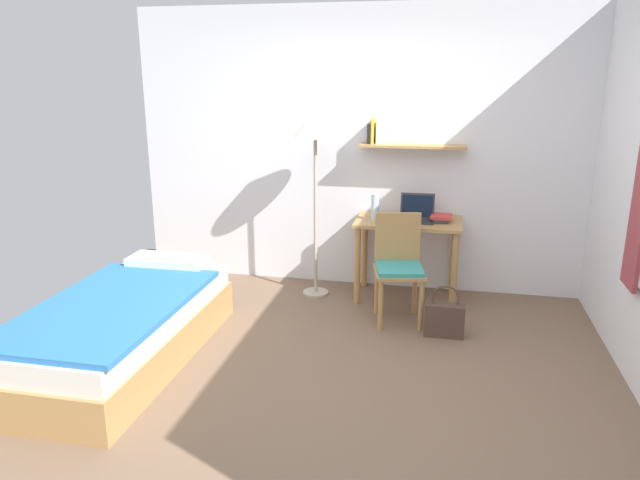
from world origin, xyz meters
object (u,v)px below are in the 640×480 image
(desk, at_px, (408,236))
(laptop, at_px, (417,214))
(desk_chair, at_px, (399,263))
(handbag, at_px, (444,319))
(standing_lamp, at_px, (315,135))
(bed, at_px, (123,328))
(book_stack, at_px, (440,218))
(water_bottle, at_px, (375,207))

(desk, distance_m, laptop, 0.22)
(desk_chair, xyz_separation_m, laptop, (0.11, 0.52, 0.31))
(laptop, bearing_deg, desk, -165.62)
(handbag, bearing_deg, standing_lamp, 150.00)
(bed, xyz_separation_m, book_stack, (2.18, 1.66, 0.53))
(book_stack, bearing_deg, standing_lamp, -174.65)
(desk_chair, distance_m, water_bottle, 0.63)
(bed, relative_size, desk_chair, 2.24)
(desk, relative_size, desk_chair, 1.05)
(laptop, bearing_deg, book_stack, -0.63)
(bed, distance_m, water_bottle, 2.34)
(bed, xyz_separation_m, handbag, (2.26, 0.87, -0.09))
(bed, distance_m, standing_lamp, 2.26)
(water_bottle, height_order, book_stack, water_bottle)
(bed, relative_size, handbag, 4.70)
(handbag, bearing_deg, desk, 114.62)
(desk_chair, bearing_deg, handbag, -34.56)
(standing_lamp, distance_m, water_bottle, 0.82)
(laptop, height_order, book_stack, laptop)
(desk_chair, bearing_deg, book_stack, 58.70)
(water_bottle, xyz_separation_m, book_stack, (0.57, 0.07, -0.09))
(desk_chair, height_order, book_stack, desk_chair)
(water_bottle, bearing_deg, standing_lamp, -176.78)
(bed, xyz_separation_m, desk, (1.90, 1.64, 0.35))
(standing_lamp, height_order, laptop, standing_lamp)
(bed, distance_m, desk_chair, 2.20)
(standing_lamp, relative_size, book_stack, 7.49)
(laptop, distance_m, book_stack, 0.21)
(standing_lamp, distance_m, handbag, 1.91)
(desk_chair, distance_m, book_stack, 0.67)
(desk, relative_size, standing_lamp, 0.56)
(desk_chair, distance_m, laptop, 0.61)
(desk, xyz_separation_m, laptop, (0.07, 0.02, 0.21))
(desk, height_order, handbag, desk)
(handbag, bearing_deg, book_stack, 95.59)
(desk_chair, height_order, standing_lamp, standing_lamp)
(bed, bearing_deg, laptop, 40.08)
(desk, xyz_separation_m, handbag, (0.35, -0.77, -0.44))
(standing_lamp, height_order, water_bottle, standing_lamp)
(standing_lamp, xyz_separation_m, handbag, (1.18, -0.68, -1.33))
(desk, bearing_deg, water_bottle, -168.96)
(book_stack, distance_m, handbag, 1.00)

